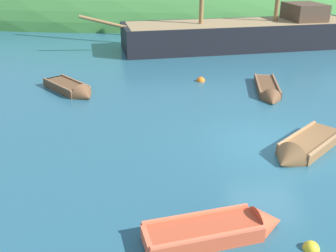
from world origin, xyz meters
name	(u,v)px	position (x,y,z in m)	size (l,w,h in m)	color
ground_plane	(270,144)	(0.00, 0.00, 0.00)	(120.00, 120.00, 0.00)	#285B70
shore_hill	(140,10)	(-5.82, 34.00, 0.00)	(54.49, 27.92, 11.66)	#387033
sailing_ship	(243,38)	(2.04, 14.78, 0.60)	(18.68, 6.76, 11.56)	black
rowboat_near_dock	(72,90)	(-7.74, 5.53, 0.11)	(2.94, 3.16, 0.98)	brown
rowboat_outer_right	(303,149)	(0.89, -0.59, 0.10)	(3.12, 3.09, 1.05)	brown
rowboat_portside	(221,231)	(-2.37, -4.58, 0.13)	(3.41, 1.67, 0.87)	#C64C2D
rowboat_outer_left	(268,92)	(1.29, 5.22, 0.08)	(1.45, 3.84, 0.90)	brown
buoy_yellow	(311,249)	(-0.46, -5.05, 0.00)	(0.36, 0.36, 0.36)	yellow
buoy_orange	(201,81)	(-1.63, 7.14, 0.00)	(0.44, 0.44, 0.44)	orange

